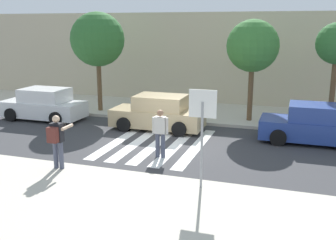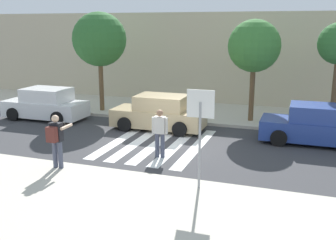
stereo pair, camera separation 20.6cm
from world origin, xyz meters
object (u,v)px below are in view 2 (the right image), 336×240
(pedestrian_crossing, at_px, (160,131))
(street_tree_west, at_px, (99,40))
(stop_sign, at_px, (200,117))
(parked_car_blue, at_px, (315,125))
(parked_car_tan, at_px, (159,113))
(street_tree_center, at_px, (254,46))
(parked_car_white, at_px, (46,105))
(photographer_with_backpack, at_px, (56,137))

(pedestrian_crossing, bearing_deg, street_tree_west, 133.14)
(stop_sign, height_order, pedestrian_crossing, stop_sign)
(stop_sign, bearing_deg, parked_car_blue, 62.59)
(parked_car_tan, bearing_deg, pedestrian_crossing, -69.34)
(pedestrian_crossing, bearing_deg, parked_car_tan, 110.66)
(parked_car_tan, distance_m, street_tree_center, 5.32)
(parked_car_white, relative_size, parked_car_tan, 1.00)
(photographer_with_backpack, height_order, parked_car_tan, photographer_with_backpack)
(parked_car_white, height_order, street_tree_center, street_tree_center)
(photographer_with_backpack, bearing_deg, street_tree_center, 59.83)
(photographer_with_backpack, xyz_separation_m, parked_car_tan, (1.21, 6.03, -0.44))
(street_tree_west, xyz_separation_m, street_tree_center, (7.81, 0.25, -0.22))
(pedestrian_crossing, relative_size, parked_car_tan, 0.42)
(photographer_with_backpack, relative_size, pedestrian_crossing, 1.00)
(stop_sign, bearing_deg, photographer_with_backpack, 179.96)
(pedestrian_crossing, height_order, parked_car_tan, pedestrian_crossing)
(parked_car_blue, bearing_deg, street_tree_west, 168.25)
(photographer_with_backpack, bearing_deg, parked_car_blue, 37.81)
(stop_sign, bearing_deg, pedestrian_crossing, 130.45)
(photographer_with_backpack, xyz_separation_m, pedestrian_crossing, (2.57, 2.43, -0.19))
(photographer_with_backpack, relative_size, street_tree_west, 0.34)
(stop_sign, relative_size, street_tree_west, 0.54)
(stop_sign, height_order, parked_car_white, stop_sign)
(stop_sign, bearing_deg, parked_car_white, 147.44)
(photographer_with_backpack, height_order, street_tree_center, street_tree_center)
(stop_sign, relative_size, parked_car_white, 0.68)
(parked_car_white, relative_size, parked_car_blue, 1.00)
(photographer_with_backpack, height_order, parked_car_blue, photographer_with_backpack)
(parked_car_blue, height_order, street_tree_west, street_tree_west)
(pedestrian_crossing, relative_size, parked_car_white, 0.42)
(street_tree_west, bearing_deg, parked_car_tan, -28.43)
(parked_car_tan, relative_size, parked_car_blue, 1.00)
(photographer_with_backpack, relative_size, parked_car_white, 0.42)
(parked_car_white, height_order, street_tree_west, street_tree_west)
(parked_car_tan, bearing_deg, street_tree_west, 151.57)
(photographer_with_backpack, height_order, parked_car_white, photographer_with_backpack)
(stop_sign, bearing_deg, street_tree_west, 132.37)
(pedestrian_crossing, bearing_deg, photographer_with_backpack, -136.63)
(photographer_with_backpack, distance_m, pedestrian_crossing, 3.54)
(street_tree_center, bearing_deg, photographer_with_backpack, -120.17)
(photographer_with_backpack, distance_m, street_tree_west, 9.13)
(parked_car_white, bearing_deg, pedestrian_crossing, -26.02)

